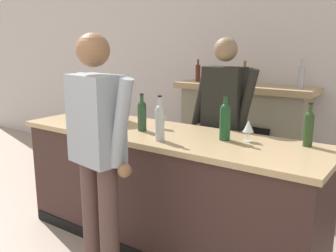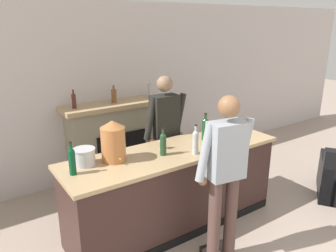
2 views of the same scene
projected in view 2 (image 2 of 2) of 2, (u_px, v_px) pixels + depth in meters
name	position (u px, v px, depth m)	size (l,w,h in m)	color
wall_back_panel	(114.00, 91.00, 5.26)	(12.00, 0.07, 2.75)	silver
bar_counter	(174.00, 188.00, 3.98)	(2.69, 0.79, 1.00)	#392420
fireplace_stone	(116.00, 140.00, 5.20)	(1.63, 0.52, 1.56)	gray
person_customer	(225.00, 174.00, 3.23)	(0.65, 0.35, 1.79)	#503934
person_bartender	(165.00, 134.00, 4.42)	(0.66, 0.31, 1.78)	#4A4A2B
copper_dispenser	(113.00, 141.00, 3.47)	(0.27, 0.30, 0.45)	#B76E3B
ice_bucket_steel	(85.00, 157.00, 3.40)	(0.23, 0.23, 0.18)	silver
wine_bottle_riesling_slim	(227.00, 119.00, 4.57)	(0.07, 0.07, 0.32)	#253F1E
wine_bottle_burgundy_dark	(72.00, 160.00, 3.17)	(0.07, 0.07, 0.34)	#084324
wine_bottle_merlot_tall	(163.00, 143.00, 3.64)	(0.07, 0.07, 0.32)	#234228
wine_bottle_port_short	(205.00, 128.00, 4.12)	(0.08, 0.08, 0.35)	#194423
wine_bottle_rose_blush	(195.00, 141.00, 3.67)	(0.07, 0.07, 0.35)	#B4BBBF
wine_glass_back_row	(162.00, 138.00, 3.82)	(0.08, 0.08, 0.19)	silver
wine_glass_front_right	(212.00, 128.00, 4.27)	(0.08, 0.08, 0.16)	silver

